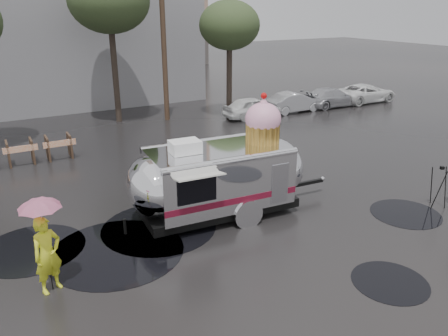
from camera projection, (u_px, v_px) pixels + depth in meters
ground at (273, 236)px, 12.34m from camera, size 120.00×120.00×0.00m
puddles at (171, 241)px, 12.10m from camera, size 12.96×8.01×0.01m
utility_pole at (163, 35)px, 23.30m from camera, size 1.60×0.28×9.00m
tree_mid at (109, 1)px, 22.38m from camera, size 4.20×4.20×8.03m
tree_right at (229, 26)px, 23.93m from camera, size 3.36×3.36×6.42m
barricade_row at (20, 152)px, 17.77m from camera, size 4.30×0.80×1.00m
parked_cars at (317, 97)px, 27.28m from camera, size 13.20×1.90×1.50m
airstream_trailer at (221, 174)px, 13.22m from camera, size 7.00×2.79×3.77m
person_left at (48, 255)px, 9.72m from camera, size 0.78×0.67×1.83m
umbrella_pink at (41, 214)px, 9.36m from camera, size 1.13×1.13×2.32m
tripod at (439, 184)px, 13.88m from camera, size 0.57×0.54×1.40m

